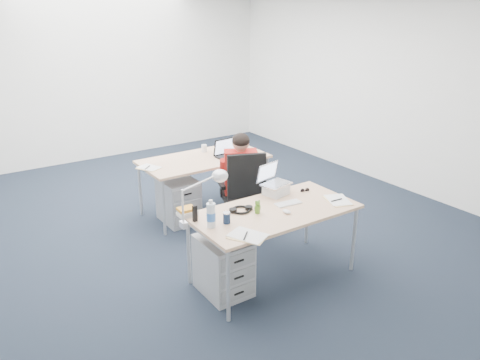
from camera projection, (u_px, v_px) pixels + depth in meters
name	position (u px, v px, depth m)	size (l,w,h in m)	color
floor	(213.00, 225.00, 5.79)	(7.00, 7.00, 0.00)	black
room	(209.00, 86.00, 5.19)	(6.02, 7.02, 2.80)	white
desk_near	(274.00, 214.00, 4.47)	(1.60, 0.80, 0.73)	tan
desk_far	(204.00, 161.00, 5.98)	(1.60, 0.80, 0.73)	tan
office_chair	(243.00, 211.00, 5.48)	(0.86, 0.86, 1.05)	black
seated_person	(240.00, 180.00, 5.52)	(0.59, 0.72, 1.22)	red
drawer_pedestal_near	(223.00, 266.00, 4.37)	(0.40, 0.50, 0.55)	#AEB0B4
drawer_pedestal_far	(178.00, 200.00, 5.83)	(0.40, 0.50, 0.55)	#AEB0B4
silver_laptop	(276.00, 180.00, 4.76)	(0.29, 0.23, 0.31)	silver
wireless_keyboard	(288.00, 203.00, 4.58)	(0.26, 0.11, 0.01)	white
computer_mouse	(287.00, 212.00, 4.37)	(0.06, 0.09, 0.03)	white
headphones	(241.00, 209.00, 4.42)	(0.24, 0.18, 0.04)	black
can_koozie	(227.00, 218.00, 4.16)	(0.06, 0.06, 0.11)	#13223C
water_bottle	(211.00, 214.00, 4.06)	(0.08, 0.08, 0.26)	silver
bear_figurine	(258.00, 207.00, 4.36)	(0.07, 0.05, 0.13)	#36741F
book_stack	(187.00, 212.00, 4.32)	(0.17, 0.13, 0.08)	silver
cordless_phone	(195.00, 214.00, 4.19)	(0.04, 0.03, 0.15)	black
papers_left	(247.00, 236.00, 3.93)	(0.22, 0.31, 0.01)	#F5D18E
papers_right	(338.00, 201.00, 4.65)	(0.20, 0.29, 0.01)	#F5D18E
sunglasses	(305.00, 190.00, 4.89)	(0.10, 0.05, 0.02)	black
desk_lamp	(197.00, 199.00, 4.08)	(0.43, 0.16, 0.49)	silver
dark_laptop	(230.00, 148.00, 5.95)	(0.33, 0.32, 0.24)	black
far_cup	(204.00, 148.00, 6.19)	(0.07, 0.07, 0.10)	white
far_papers	(149.00, 168.00, 5.58)	(0.18, 0.26, 0.01)	white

